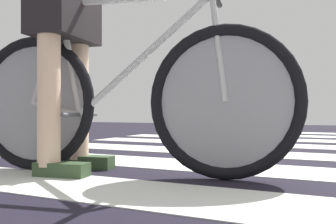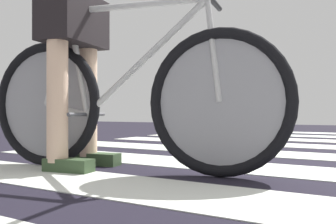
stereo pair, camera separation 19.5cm
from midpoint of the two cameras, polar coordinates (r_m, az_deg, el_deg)
bicycle_1_of_2 at (r=1.88m, az=-4.60°, el=2.27°), size 1.72×0.54×0.93m
cyclist_1_of_2 at (r=2.05m, az=-12.51°, el=8.76°), size 0.37×0.44×0.96m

